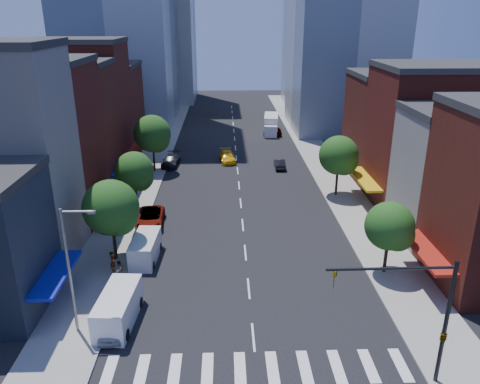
# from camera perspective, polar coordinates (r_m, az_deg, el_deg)

# --- Properties ---
(ground) EXTENTS (220.00, 220.00, 0.00)m
(ground) POSITION_cam_1_polar(r_m,az_deg,el_deg) (33.03, 1.63, -17.26)
(ground) COLOR black
(ground) RESTS_ON ground
(sidewalk_left) EXTENTS (5.00, 120.00, 0.15)m
(sidewalk_left) POSITION_cam_1_polar(r_m,az_deg,el_deg) (69.83, -10.72, 3.54)
(sidewalk_left) COLOR gray
(sidewalk_left) RESTS_ON ground
(sidewalk_right) EXTENTS (5.00, 120.00, 0.15)m
(sidewalk_right) POSITION_cam_1_polar(r_m,az_deg,el_deg) (70.46, 9.85, 3.76)
(sidewalk_right) COLOR gray
(sidewalk_right) RESTS_ON ground
(crosswalk) EXTENTS (19.00, 3.00, 0.01)m
(crosswalk) POSITION_cam_1_polar(r_m,az_deg,el_deg) (30.73, 1.99, -20.70)
(crosswalk) COLOR silver
(crosswalk) RESTS_ON ground
(bldg_left_2) EXTENTS (12.00, 9.00, 16.00)m
(bldg_left_2) POSITION_cam_1_polar(r_m,az_deg,el_deg) (51.77, -23.78, 5.21)
(bldg_left_2) COLOR #5B1B15
(bldg_left_2) RESTS_ON ground
(bldg_left_3) EXTENTS (12.00, 8.00, 15.00)m
(bldg_left_3) POSITION_cam_1_polar(r_m,az_deg,el_deg) (59.62, -20.87, 6.98)
(bldg_left_3) COLOR #561D15
(bldg_left_3) RESTS_ON ground
(bldg_left_4) EXTENTS (12.00, 9.00, 17.00)m
(bldg_left_4) POSITION_cam_1_polar(r_m,az_deg,el_deg) (67.35, -18.77, 9.57)
(bldg_left_4) COLOR #5B1B15
(bldg_left_4) RESTS_ON ground
(bldg_left_5) EXTENTS (12.00, 10.00, 13.00)m
(bldg_left_5) POSITION_cam_1_polar(r_m,az_deg,el_deg) (76.70, -16.67, 9.53)
(bldg_left_5) COLOR #561D15
(bldg_left_5) RESTS_ON ground
(bldg_right_1) EXTENTS (12.00, 8.00, 12.00)m
(bldg_right_1) POSITION_cam_1_polar(r_m,az_deg,el_deg) (49.01, 25.86, 1.62)
(bldg_right_1) COLOR #B3AFA5
(bldg_right_1) RESTS_ON ground
(bldg_right_2) EXTENTS (12.00, 10.00, 15.00)m
(bldg_right_2) POSITION_cam_1_polar(r_m,az_deg,el_deg) (56.39, 22.07, 6.09)
(bldg_right_2) COLOR #5B1B15
(bldg_right_2) RESTS_ON ground
(bldg_right_3) EXTENTS (12.00, 10.00, 13.00)m
(bldg_right_3) POSITION_cam_1_polar(r_m,az_deg,el_deg) (65.62, 18.58, 7.53)
(bldg_right_3) COLOR #561D15
(bldg_right_3) RESTS_ON ground
(traffic_signal) EXTENTS (7.24, 2.24, 8.00)m
(traffic_signal) POSITION_cam_1_polar(r_m,az_deg,el_deg) (29.33, 22.78, -14.60)
(traffic_signal) COLOR black
(traffic_signal) RESTS_ON sidewalk_right
(streetlight) EXTENTS (2.25, 0.25, 9.00)m
(streetlight) POSITION_cam_1_polar(r_m,az_deg,el_deg) (32.47, -19.90, -8.25)
(streetlight) COLOR slate
(streetlight) RESTS_ON sidewalk_left
(tree_left_near) EXTENTS (4.80, 4.80, 7.30)m
(tree_left_near) POSITION_cam_1_polar(r_m,az_deg,el_deg) (41.13, -15.26, -2.11)
(tree_left_near) COLOR black
(tree_left_near) RESTS_ON sidewalk_left
(tree_left_mid) EXTENTS (4.20, 4.20, 6.65)m
(tree_left_mid) POSITION_cam_1_polar(r_m,az_deg,el_deg) (51.32, -12.61, 2.32)
(tree_left_mid) COLOR black
(tree_left_mid) RESTS_ON sidewalk_left
(tree_left_far) EXTENTS (5.00, 5.00, 7.75)m
(tree_left_far) POSITION_cam_1_polar(r_m,az_deg,el_deg) (64.42, -10.51, 6.84)
(tree_left_far) COLOR black
(tree_left_far) RESTS_ON sidewalk_left
(tree_right_near) EXTENTS (4.00, 4.00, 6.20)m
(tree_right_near) POSITION_cam_1_polar(r_m,az_deg,el_deg) (39.87, 17.98, -4.22)
(tree_right_near) COLOR black
(tree_right_near) RESTS_ON sidewalk_right
(tree_right_far) EXTENTS (4.60, 4.60, 7.20)m
(tree_right_far) POSITION_cam_1_polar(r_m,az_deg,el_deg) (55.78, 12.10, 4.20)
(tree_right_far) COLOR black
(tree_right_far) RESTS_ON sidewalk_right
(parked_car_front) EXTENTS (1.85, 4.24, 1.42)m
(parked_car_front) POSITION_cam_1_polar(r_m,az_deg,el_deg) (34.23, -15.14, -15.07)
(parked_car_front) COLOR #B1B0B5
(parked_car_front) RESTS_ON ground
(parked_car_second) EXTENTS (2.18, 4.73, 1.50)m
(parked_car_second) POSITION_cam_1_polar(r_m,az_deg,el_deg) (44.67, -11.76, -5.71)
(parked_car_second) COLOR black
(parked_car_second) RESTS_ON ground
(parked_car_third) EXTENTS (2.83, 5.76, 1.57)m
(parked_car_third) POSITION_cam_1_polar(r_m,az_deg,el_deg) (48.98, -10.87, -3.15)
(parked_car_third) COLOR #999999
(parked_car_third) RESTS_ON ground
(parked_car_rear) EXTENTS (2.63, 5.52, 1.55)m
(parked_car_rear) POSITION_cam_1_polar(r_m,az_deg,el_deg) (67.98, -8.41, 3.83)
(parked_car_rear) COLOR black
(parked_car_rear) RESTS_ON ground
(cargo_van_near) EXTENTS (2.62, 5.66, 2.34)m
(cargo_van_near) POSITION_cam_1_polar(r_m,az_deg,el_deg) (34.61, -14.70, -13.68)
(cargo_van_near) COLOR white
(cargo_van_near) RESTS_ON ground
(cargo_van_far) EXTENTS (2.28, 5.16, 2.16)m
(cargo_van_far) POSITION_cam_1_polar(r_m,az_deg,el_deg) (42.22, -11.50, -6.84)
(cargo_van_far) COLOR silver
(cargo_van_far) RESTS_ON ground
(taxi) EXTENTS (2.61, 5.32, 1.49)m
(taxi) POSITION_cam_1_polar(r_m,az_deg,el_deg) (69.26, -1.54, 4.34)
(taxi) COLOR #F5B20C
(taxi) RESTS_ON ground
(traffic_car_oncoming) EXTENTS (1.44, 4.00, 1.31)m
(traffic_car_oncoming) POSITION_cam_1_polar(r_m,az_deg,el_deg) (66.44, 4.85, 3.47)
(traffic_car_oncoming) COLOR black
(traffic_car_oncoming) RESTS_ON ground
(traffic_car_far) EXTENTS (1.77, 4.16, 1.40)m
(traffic_car_far) POSITION_cam_1_polar(r_m,az_deg,el_deg) (85.37, 4.45, 7.42)
(traffic_car_far) COLOR #999999
(traffic_car_far) RESTS_ON ground
(box_truck) EXTENTS (3.23, 8.28, 3.25)m
(box_truck) POSITION_cam_1_polar(r_m,az_deg,el_deg) (86.38, 3.80, 8.17)
(box_truck) COLOR silver
(box_truck) RESTS_ON ground
(pedestrian_near) EXTENTS (0.45, 0.69, 1.87)m
(pedestrian_near) POSITION_cam_1_polar(r_m,az_deg,el_deg) (40.78, -15.22, -8.21)
(pedestrian_near) COLOR #999999
(pedestrian_near) RESTS_ON sidewalk_left
(pedestrian_far) EXTENTS (0.77, 0.89, 1.56)m
(pedestrian_far) POSITION_cam_1_polar(r_m,az_deg,el_deg) (39.81, -14.53, -9.15)
(pedestrian_far) COLOR #999999
(pedestrian_far) RESTS_ON sidewalk_left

